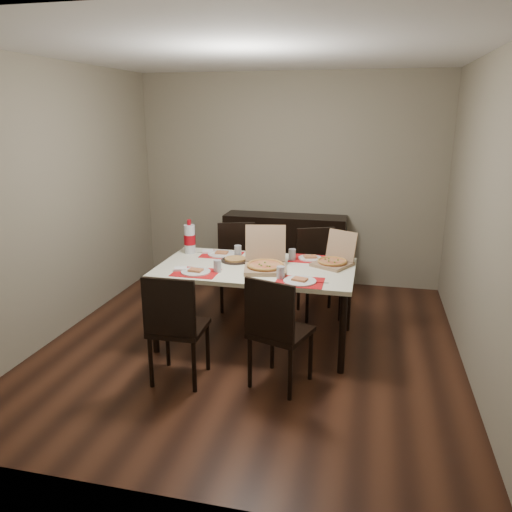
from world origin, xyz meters
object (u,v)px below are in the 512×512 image
chair_near_left (175,324)px  chair_far_right (318,268)px  dining_table (256,273)px  chair_near_right (277,328)px  pizza_box_center (265,263)px  sideboard (285,251)px  chair_far_left (237,261)px  soda_bottle (190,239)px  dip_bowl (273,261)px

chair_near_left → chair_far_right: (0.93, 1.74, 0.00)m
dining_table → chair_far_right: chair_far_right is taller
chair_near_right → pizza_box_center: pizza_box_center is taller
sideboard → pizza_box_center: bearing=-86.0°
sideboard → chair_near_left: chair_near_left is taller
chair_far_left → chair_far_right: same height
chair_near_left → dining_table: bearing=63.8°
chair_near_right → soda_bottle: 1.60m
pizza_box_center → chair_far_left: bearing=119.0°
chair_far_left → pizza_box_center: pizza_box_center is taller
chair_near_left → chair_near_right: (0.79, 0.11, 0.00)m
soda_bottle → sideboard: bearing=61.7°
chair_far_right → soda_bottle: bearing=-156.9°
dining_table → chair_near_left: size_ratio=1.94×
chair_near_right → pizza_box_center: size_ratio=1.93×
dining_table → soda_bottle: soda_bottle is taller
chair_far_left → soda_bottle: bearing=-119.8°
chair_near_left → chair_far_left: size_ratio=1.00×
chair_near_right → chair_far_left: same height
dip_bowl → chair_near_right: bearing=-76.9°
sideboard → dip_bowl: bearing=-84.3°
dip_bowl → chair_near_left: bearing=-118.9°
chair_near_right → pizza_box_center: (-0.25, 0.72, 0.30)m
chair_far_left → pizza_box_center: (0.53, -0.95, 0.30)m
pizza_box_center → soda_bottle: pizza_box_center is taller
chair_far_left → dip_bowl: 0.96m
soda_bottle → chair_far_left: bearing=60.2°
pizza_box_center → dip_bowl: pizza_box_center is taller
chair_far_left → dip_bowl: size_ratio=7.78×
chair_far_right → pizza_box_center: size_ratio=1.93×
chair_near_left → chair_far_left: (0.02, 1.78, 0.00)m
sideboard → chair_near_left: size_ratio=1.61×
sideboard → chair_far_right: bearing=-58.8°
sideboard → chair_near_right: 2.49m
chair_near_left → sideboard: bearing=80.6°
dining_table → dip_bowl: dip_bowl is taller
pizza_box_center → dip_bowl: size_ratio=4.02×
sideboard → chair_near_right: bearing=-81.5°
chair_far_left → pizza_box_center: 1.13m
chair_near_left → chair_near_right: same height
dip_bowl → sideboard: bearing=95.7°
dining_table → chair_far_right: (0.49, 0.83, -0.17)m
chair_near_left → chair_far_right: size_ratio=1.00×
pizza_box_center → soda_bottle: bearing=156.6°
sideboard → chair_far_right: size_ratio=1.61×
sideboard → pizza_box_center: size_ratio=3.12×
chair_near_right → chair_far_right: (0.14, 1.63, 0.00)m
soda_bottle → dining_table: bearing=-21.6°
sideboard → chair_near_left: 2.61m
dining_table → pizza_box_center: 0.18m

